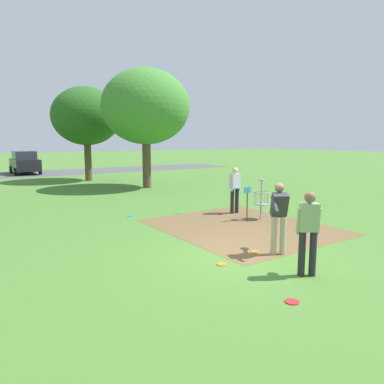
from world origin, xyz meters
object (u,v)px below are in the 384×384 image
object	(u,v)px
disc_golf_basket	(260,198)
player_foreground_watching	(235,187)
frisbee_scattered_a	(292,302)
parked_car_center_left	(25,162)
frisbee_far_right	(179,213)
player_throwing	(279,214)
frisbee_mid_grass	(222,264)
player_waiting_left	(308,229)
frisbee_scattered_b	(255,252)
tree_mid_center	(146,107)
tree_near_right	(86,116)
frisbee_near_basket	(217,214)
frisbee_by_tee	(131,216)

from	to	relation	value
disc_golf_basket	player_foreground_watching	bearing A→B (deg)	90.33
frisbee_scattered_a	parked_car_center_left	size ratio (longest dim) A/B	0.06
frisbee_far_right	parked_car_center_left	bearing A→B (deg)	95.66
player_throwing	frisbee_mid_grass	xyz separation A→B (m)	(-1.58, 0.17, -0.98)
player_throwing	player_waiting_left	bearing A→B (deg)	-113.43
frisbee_scattered_a	frisbee_scattered_b	distance (m)	2.74
frisbee_mid_grass	parked_car_center_left	world-z (taller)	parked_car_center_left
player_foreground_watching	player_throwing	distance (m)	4.90
player_throwing	tree_mid_center	world-z (taller)	tree_mid_center
disc_golf_basket	player_foreground_watching	xyz separation A→B (m)	(-0.01, 1.30, 0.21)
player_foreground_watching	frisbee_mid_grass	size ratio (longest dim) A/B	7.89
frisbee_mid_grass	tree_near_right	distance (m)	18.69
frisbee_mid_grass	frisbee_scattered_a	xyz separation A→B (m)	(-0.16, -2.10, 0.00)
frisbee_near_basket	frisbee_by_tee	xyz separation A→B (m)	(-2.75, 1.53, 0.00)
player_waiting_left	disc_golf_basket	bearing A→B (deg)	56.02
frisbee_near_basket	parked_car_center_left	bearing A→B (deg)	98.07
frisbee_by_tee	parked_car_center_left	bearing A→B (deg)	90.88
player_foreground_watching	tree_near_right	world-z (taller)	tree_near_right
tree_near_right	tree_mid_center	world-z (taller)	tree_mid_center
frisbee_by_tee	frisbee_mid_grass	world-z (taller)	same
frisbee_scattered_b	frisbee_near_basket	bearing A→B (deg)	64.13
frisbee_scattered_b	tree_near_right	world-z (taller)	tree_near_right
frisbee_near_basket	frisbee_far_right	world-z (taller)	same
parked_car_center_left	tree_near_right	bearing A→B (deg)	-71.05
player_waiting_left	parked_car_center_left	world-z (taller)	parked_car_center_left
frisbee_near_basket	tree_mid_center	size ratio (longest dim) A/B	0.03
player_waiting_left	frisbee_scattered_a	world-z (taller)	player_waiting_left
player_foreground_watching	frisbee_far_right	size ratio (longest dim) A/B	8.24
frisbee_scattered_a	player_foreground_watching	bearing A→B (deg)	56.90
disc_golf_basket	frisbee_far_right	bearing A→B (deg)	124.75
disc_golf_basket	frisbee_near_basket	world-z (taller)	disc_golf_basket
player_throwing	frisbee_mid_grass	distance (m)	1.87
player_throwing	tree_near_right	distance (m)	18.48
frisbee_scattered_a	parked_car_center_left	distance (m)	27.96
disc_golf_basket	frisbee_mid_grass	size ratio (longest dim) A/B	6.42
frisbee_mid_grass	frisbee_far_right	size ratio (longest dim) A/B	1.04
parked_car_center_left	player_waiting_left	bearing A→B (deg)	-88.17
player_throwing	tree_near_right	bearing A→B (deg)	85.98
player_foreground_watching	parked_car_center_left	xyz separation A→B (m)	(-3.76, 21.70, -0.05)
frisbee_by_tee	frisbee_mid_grass	distance (m)	5.86
frisbee_far_right	tree_near_right	bearing A→B (deg)	86.97
player_waiting_left	tree_near_right	xyz separation A→B (m)	(1.83, 19.42, 3.30)
frisbee_mid_grass	parked_car_center_left	distance (m)	25.86
disc_golf_basket	parked_car_center_left	distance (m)	23.30
player_foreground_watching	frisbee_by_tee	size ratio (longest dim) A/B	7.33
frisbee_far_right	tree_mid_center	distance (m)	8.82
disc_golf_basket	frisbee_by_tee	size ratio (longest dim) A/B	5.96
player_throwing	frisbee_scattered_b	distance (m)	1.11
disc_golf_basket	parked_car_center_left	xyz separation A→B (m)	(-3.76, 22.99, 0.17)
player_waiting_left	frisbee_mid_grass	xyz separation A→B (m)	(-1.03, 1.45, -0.96)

